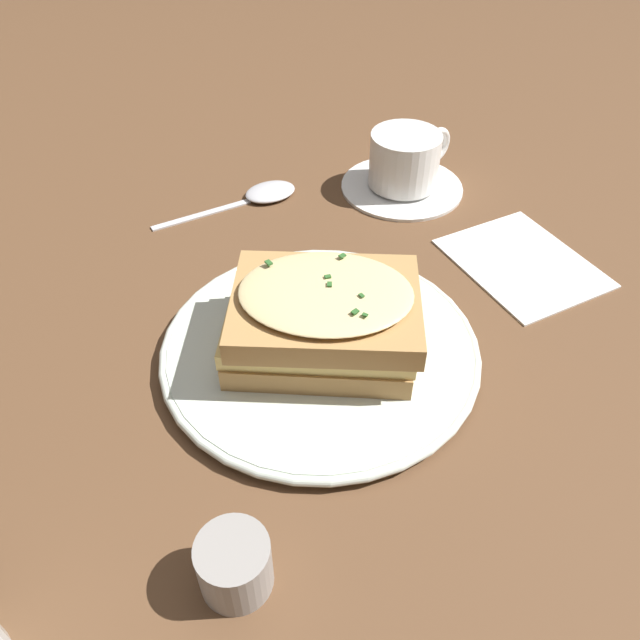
% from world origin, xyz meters
% --- Properties ---
extents(ground_plane, '(2.40, 2.40, 0.00)m').
position_xyz_m(ground_plane, '(0.00, 0.00, 0.00)').
color(ground_plane, brown).
extents(dinner_plate, '(0.26, 0.26, 0.01)m').
position_xyz_m(dinner_plate, '(0.02, 0.03, 0.01)').
color(dinner_plate, silver).
rests_on(dinner_plate, ground_plane).
extents(sandwich, '(0.18, 0.18, 0.07)m').
position_xyz_m(sandwich, '(0.02, 0.03, 0.04)').
color(sandwich, '#B2844C').
rests_on(sandwich, dinner_plate).
extents(teacup_with_saucer, '(0.14, 0.14, 0.07)m').
position_xyz_m(teacup_with_saucer, '(-0.14, 0.26, 0.03)').
color(teacup_with_saucer, white).
rests_on(teacup_with_saucer, ground_plane).
extents(spoon, '(0.05, 0.17, 0.01)m').
position_xyz_m(spoon, '(-0.21, 0.12, 0.00)').
color(spoon, silver).
rests_on(spoon, ground_plane).
extents(napkin, '(0.16, 0.14, 0.00)m').
position_xyz_m(napkin, '(0.04, 0.26, 0.00)').
color(napkin, white).
rests_on(napkin, ground_plane).
extents(condiment_pot, '(0.04, 0.04, 0.04)m').
position_xyz_m(condiment_pot, '(0.14, -0.13, 0.02)').
color(condiment_pot, gray).
rests_on(condiment_pot, ground_plane).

